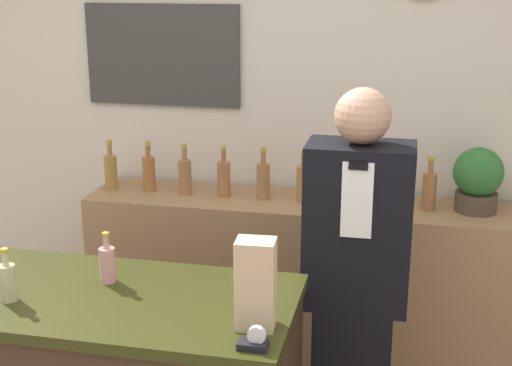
# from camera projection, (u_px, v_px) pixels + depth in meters

# --- Properties ---
(back_wall) EXTENTS (5.20, 0.09, 2.70)m
(back_wall) POSITION_uv_depth(u_px,v_px,m) (273.00, 107.00, 3.72)
(back_wall) COLOR beige
(back_wall) RESTS_ON ground_plane
(back_shelf) EXTENTS (2.27, 0.43, 0.94)m
(back_shelf) POSITION_uv_depth(u_px,v_px,m) (309.00, 289.00, 3.67)
(back_shelf) COLOR #9E754C
(back_shelf) RESTS_ON ground_plane
(shopkeeper) EXTENTS (0.41, 0.26, 1.63)m
(shopkeeper) POSITION_uv_depth(u_px,v_px,m) (355.00, 290.00, 2.85)
(shopkeeper) COLOR black
(shopkeeper) RESTS_ON ground_plane
(potted_plant) EXTENTS (0.23, 0.23, 0.31)m
(potted_plant) POSITION_uv_depth(u_px,v_px,m) (478.00, 179.00, 3.36)
(potted_plant) COLOR #4C3D2D
(potted_plant) RESTS_ON back_shelf
(paper_bag) EXTENTS (0.13, 0.10, 0.29)m
(paper_bag) POSITION_uv_depth(u_px,v_px,m) (256.00, 284.00, 2.21)
(paper_bag) COLOR tan
(paper_bag) RESTS_ON display_counter
(tape_dispenser) EXTENTS (0.09, 0.06, 0.07)m
(tape_dispenser) POSITION_uv_depth(u_px,v_px,m) (254.00, 341.00, 2.12)
(tape_dispenser) COLOR black
(tape_dispenser) RESTS_ON display_counter
(counter_bottle_1) EXTENTS (0.06, 0.06, 0.19)m
(counter_bottle_1) POSITION_uv_depth(u_px,v_px,m) (8.00, 281.00, 2.41)
(counter_bottle_1) COLOR tan
(counter_bottle_1) RESTS_ON display_counter
(counter_bottle_2) EXTENTS (0.06, 0.06, 0.19)m
(counter_bottle_2) POSITION_uv_depth(u_px,v_px,m) (107.00, 263.00, 2.56)
(counter_bottle_2) COLOR tan
(counter_bottle_2) RESTS_ON display_counter
(shelf_bottle_0) EXTENTS (0.07, 0.07, 0.27)m
(shelf_bottle_0) POSITION_uv_depth(u_px,v_px,m) (111.00, 171.00, 3.71)
(shelf_bottle_0) COLOR olive
(shelf_bottle_0) RESTS_ON back_shelf
(shelf_bottle_1) EXTENTS (0.07, 0.07, 0.27)m
(shelf_bottle_1) POSITION_uv_depth(u_px,v_px,m) (149.00, 172.00, 3.69)
(shelf_bottle_1) COLOR #986331
(shelf_bottle_1) RESTS_ON back_shelf
(shelf_bottle_2) EXTENTS (0.07, 0.07, 0.27)m
(shelf_bottle_2) POSITION_uv_depth(u_px,v_px,m) (185.00, 176.00, 3.63)
(shelf_bottle_2) COLOR #9A683E
(shelf_bottle_2) RESTS_ON back_shelf
(shelf_bottle_3) EXTENTS (0.07, 0.07, 0.27)m
(shelf_bottle_3) POSITION_uv_depth(u_px,v_px,m) (224.00, 178.00, 3.59)
(shelf_bottle_3) COLOR #9E633D
(shelf_bottle_3) RESTS_ON back_shelf
(shelf_bottle_4) EXTENTS (0.07, 0.07, 0.27)m
(shelf_bottle_4) POSITION_uv_depth(u_px,v_px,m) (263.00, 180.00, 3.56)
(shelf_bottle_4) COLOR #9D693C
(shelf_bottle_4) RESTS_ON back_shelf
(shelf_bottle_5) EXTENTS (0.07, 0.07, 0.27)m
(shelf_bottle_5) POSITION_uv_depth(u_px,v_px,m) (303.00, 182.00, 3.51)
(shelf_bottle_5) COLOR #9F6F3C
(shelf_bottle_5) RESTS_ON back_shelf
(shelf_bottle_6) EXTENTS (0.07, 0.07, 0.27)m
(shelf_bottle_6) POSITION_uv_depth(u_px,v_px,m) (344.00, 184.00, 3.48)
(shelf_bottle_6) COLOR #996533
(shelf_bottle_6) RESTS_ON back_shelf
(shelf_bottle_7) EXTENTS (0.07, 0.07, 0.27)m
(shelf_bottle_7) POSITION_uv_depth(u_px,v_px,m) (386.00, 189.00, 3.41)
(shelf_bottle_7) COLOR #A5663A
(shelf_bottle_7) RESTS_ON back_shelf
(shelf_bottle_8) EXTENTS (0.07, 0.07, 0.27)m
(shelf_bottle_8) POSITION_uv_depth(u_px,v_px,m) (429.00, 190.00, 3.39)
(shelf_bottle_8) COLOR #9A6339
(shelf_bottle_8) RESTS_ON back_shelf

